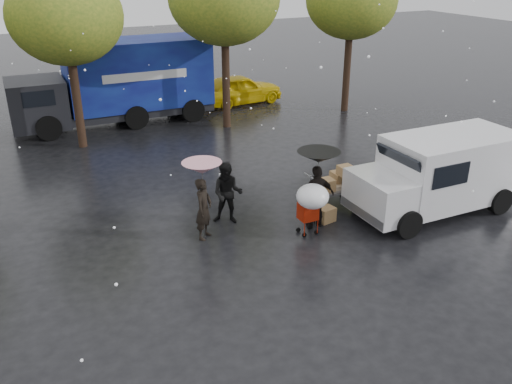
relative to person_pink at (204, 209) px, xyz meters
name	(u,v)px	position (x,y,z in m)	size (l,w,h in m)	color
ground	(288,242)	(1.83, -1.16, -0.83)	(90.00, 90.00, 0.00)	black
person_pink	(204,209)	(0.00, 0.00, 0.00)	(0.60, 0.40, 1.66)	black
person_middle	(228,193)	(0.90, 0.55, 0.04)	(0.84, 0.66, 1.73)	black
person_black	(317,197)	(2.95, -0.70, 0.05)	(1.03, 0.43, 1.76)	black
umbrella_pink	(202,168)	(0.00, 0.00, 1.12)	(1.01, 1.01, 2.11)	#4C4C4C
umbrella_black	(319,157)	(2.95, -0.70, 1.18)	(1.14, 1.14, 2.16)	#4C4C4C
vendor_cart	(335,183)	(4.12, 0.18, -0.10)	(1.52, 0.80, 1.27)	slate
shopping_cart	(312,199)	(2.54, -1.11, 0.24)	(0.84, 0.84, 1.46)	#AA1E09
white_van	(440,172)	(6.61, -1.31, 0.33)	(4.91, 2.18, 2.20)	silver
blue_truck	(119,83)	(0.46, 11.32, 0.93)	(8.30, 2.60, 3.50)	#0D0B5C
box_ground_near	(326,214)	(3.37, -0.57, -0.62)	(0.45, 0.36, 0.41)	olive
box_ground_far	(320,190)	(4.17, 1.03, -0.67)	(0.41, 0.32, 0.32)	olive
yellow_taxi	(239,89)	(6.36, 12.05, -0.11)	(1.71, 4.24, 1.45)	#DFBB0B
tree_row	(150,6)	(1.37, 8.84, 4.19)	(21.60, 4.40, 7.12)	black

